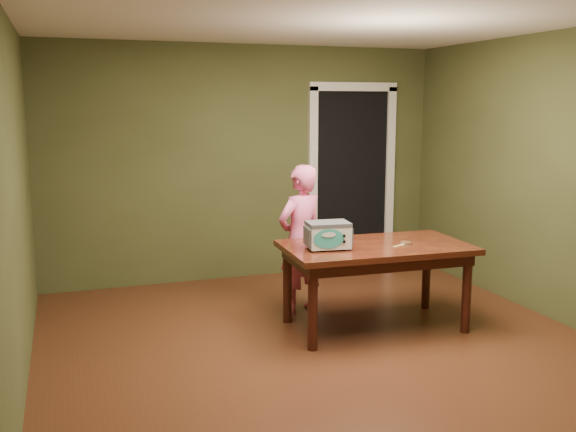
{
  "coord_description": "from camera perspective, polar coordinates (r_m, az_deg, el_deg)",
  "views": [
    {
      "loc": [
        -1.92,
        -4.41,
        1.96
      ],
      "look_at": [
        -0.02,
        1.0,
        0.95
      ],
      "focal_mm": 40.0,
      "sensor_mm": 36.0,
      "label": 1
    }
  ],
  "objects": [
    {
      "name": "floor",
      "position": [
        5.2,
        3.95,
        -12.19
      ],
      "size": [
        5.0,
        5.0,
        0.0
      ],
      "primitive_type": "plane",
      "color": "#4F2716",
      "rests_on": "ground"
    },
    {
      "name": "toy_oven",
      "position": [
        5.4,
        3.57,
        -1.63
      ],
      "size": [
        0.4,
        0.29,
        0.23
      ],
      "rotation": [
        0.0,
        0.0,
        -0.12
      ],
      "color": "#4C4F54",
      "rests_on": "dining_table"
    },
    {
      "name": "dining_table",
      "position": [
        5.65,
        7.8,
        -3.52
      ],
      "size": [
        1.64,
        0.97,
        0.75
      ],
      "rotation": [
        0.0,
        0.0,
        -0.04
      ],
      "color": "#37110C",
      "rests_on": "floor"
    },
    {
      "name": "baking_pan",
      "position": [
        5.68,
        10.39,
        -2.36
      ],
      "size": [
        0.1,
        0.1,
        0.02
      ],
      "color": "silver",
      "rests_on": "dining_table"
    },
    {
      "name": "doorway",
      "position": [
        7.94,
        4.75,
        3.41
      ],
      "size": [
        1.1,
        0.66,
        2.25
      ],
      "color": "black",
      "rests_on": "ground"
    },
    {
      "name": "spatula",
      "position": [
        5.61,
        9.98,
        -2.58
      ],
      "size": [
        0.18,
        0.09,
        0.01
      ],
      "primitive_type": "cube",
      "rotation": [
        0.0,
        0.0,
        0.4
      ],
      "color": "#DAB95F",
      "rests_on": "dining_table"
    },
    {
      "name": "room_shell",
      "position": [
        4.82,
        4.2,
        6.95
      ],
      "size": [
        4.52,
        5.02,
        2.61
      ],
      "color": "#494F2A",
      "rests_on": "ground"
    },
    {
      "name": "child",
      "position": [
        6.03,
        1.13,
        -2.07
      ],
      "size": [
        0.6,
        0.5,
        1.4
      ],
      "primitive_type": "imported",
      "rotation": [
        0.0,
        0.0,
        3.52
      ],
      "color": "#E96094",
      "rests_on": "floor"
    }
  ]
}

